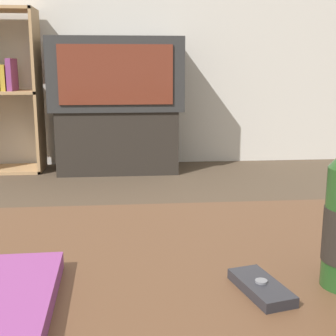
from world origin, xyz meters
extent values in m
cube|color=brown|center=(0.00, 0.00, 0.43)|extent=(1.25, 0.84, 0.04)
cube|color=#28231E|center=(-0.05, 2.75, 0.22)|extent=(0.82, 0.39, 0.43)
cube|color=#2D2D2D|center=(-0.05, 2.75, 0.68)|extent=(0.90, 0.42, 0.49)
cube|color=maroon|center=(-0.05, 2.54, 0.68)|extent=(0.73, 0.01, 0.38)
cube|color=tan|center=(-0.59, 2.81, 0.55)|extent=(0.02, 0.30, 1.11)
cube|color=tan|center=(-0.80, 2.81, 0.01)|extent=(0.44, 0.30, 0.02)
cube|color=tan|center=(-0.80, 2.81, 0.55)|extent=(0.44, 0.30, 0.02)
cube|color=tan|center=(-0.80, 2.81, 1.10)|extent=(0.44, 0.30, 0.02)
cube|color=#B7932D|center=(-0.80, 2.81, 0.65)|extent=(0.03, 0.21, 0.17)
cube|color=#7F3875|center=(-0.76, 2.81, 0.67)|extent=(0.03, 0.21, 0.22)
cube|color=#232328|center=(0.18, 0.01, 0.45)|extent=(0.07, 0.11, 0.01)
cylinder|color=slate|center=(0.18, 0.01, 0.46)|extent=(0.02, 0.02, 0.00)
camera|label=1|loc=(0.01, -0.54, 0.74)|focal=50.00mm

